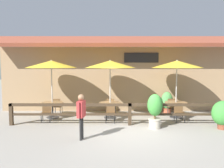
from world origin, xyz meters
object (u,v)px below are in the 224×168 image
dining_table_far (175,105)px  patio_umbrella_far (176,64)px  chair_middle_wallside (110,106)px  dining_table_near (51,105)px  chair_far_streetside (178,111)px  chair_far_wallside (170,105)px  chair_near_wallside (56,106)px  chair_near_streetside (45,112)px  dining_table_middle (109,105)px  potted_plant_broad_leaf (166,102)px  potted_plant_small_flowering (154,109)px  chair_middle_streetside (110,112)px  patio_umbrella_near (50,64)px  potted_plant_tall_tropical (222,114)px  patio_umbrella_middle (109,64)px  pedestrian (80,111)px

dining_table_far → patio_umbrella_far: bearing=135.0°
dining_table_far → chair_middle_wallside: bearing=167.7°
dining_table_near → chair_far_streetside: 6.10m
chair_far_wallside → chair_near_wallside: bearing=0.2°
chair_near_streetside → dining_table_middle: chair_near_streetside is taller
chair_near_wallside → dining_table_middle: (2.81, -0.80, 0.15)m
chair_far_streetside → potted_plant_broad_leaf: potted_plant_broad_leaf is taller
chair_near_streetside → potted_plant_small_flowering: potted_plant_small_flowering is taller
patio_umbrella_far → dining_table_middle: bearing=-178.5°
potted_plant_small_flowering → dining_table_near: bearing=158.9°
dining_table_near → chair_middle_streetside: 3.01m
patio_umbrella_far → chair_far_wallside: patio_umbrella_far is taller
potted_plant_broad_leaf → patio_umbrella_near: bearing=-169.3°
dining_table_near → potted_plant_small_flowering: 5.05m
dining_table_middle → potted_plant_small_flowering: size_ratio=0.76×
patio_umbrella_near → chair_far_wallside: size_ratio=3.42×
dining_table_near → potted_plant_broad_leaf: 6.06m
chair_near_wallside → potted_plant_tall_tropical: bearing=161.9°
patio_umbrella_near → dining_table_near: 2.02m
patio_umbrella_middle → dining_table_middle: 2.02m
patio_umbrella_middle → pedestrian: size_ratio=1.78×
chair_middle_wallside → potted_plant_broad_leaf: bearing=-159.4°
pedestrian → patio_umbrella_middle: bearing=173.1°
dining_table_middle → potted_plant_tall_tropical: size_ratio=0.93×
potted_plant_tall_tropical → potted_plant_broad_leaf: (-1.50, 3.06, -0.04)m
patio_umbrella_near → dining_table_far: bearing=0.4°
chair_near_wallside → dining_table_middle: 2.93m
dining_table_middle → chair_far_wallside: size_ratio=1.30×
dining_table_near → potted_plant_broad_leaf: bearing=10.7°
chair_near_streetside → chair_far_wallside: size_ratio=1.00×
potted_plant_broad_leaf → pedestrian: pedestrian is taller
patio_umbrella_far → potted_plant_tall_tropical: size_ratio=2.45×
chair_near_streetside → dining_table_middle: bearing=6.7°
dining_table_middle → dining_table_far: same height
chair_near_wallside → chair_middle_wallside: (2.84, -0.01, 0.00)m
potted_plant_tall_tropical → pedestrian: bearing=-167.2°
patio_umbrella_far → pedestrian: patio_umbrella_far is taller
patio_umbrella_middle → dining_table_middle: patio_umbrella_middle is taller
chair_near_streetside → chair_near_wallside: size_ratio=1.00×
patio_umbrella_far → chair_far_streetside: patio_umbrella_far is taller
chair_middle_streetside → chair_near_streetside: bearing=-177.6°
chair_near_wallside → patio_umbrella_middle: 3.64m
patio_umbrella_middle → potted_plant_broad_leaf: (3.10, 1.17, -2.05)m
dining_table_near → pedestrian: 3.73m
chair_middle_streetside → chair_middle_wallside: same height
dining_table_middle → patio_umbrella_far: (3.27, 0.08, 2.02)m
patio_umbrella_near → potted_plant_small_flowering: patio_umbrella_near is taller
potted_plant_tall_tropical → potted_plant_broad_leaf: 3.40m
chair_middle_wallside → dining_table_far: chair_middle_wallside is taller
chair_middle_streetside → pedestrian: pedestrian is taller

